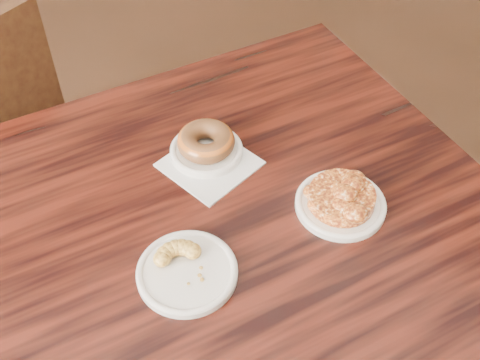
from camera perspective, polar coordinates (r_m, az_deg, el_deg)
cafe_table at (r=1.38m, az=0.42°, el=-13.72°), size 1.07×1.07×0.75m
napkin at (r=1.16m, az=-2.89°, el=1.53°), size 0.18×0.18×0.00m
plate_donut at (r=1.18m, az=-3.20°, el=2.79°), size 0.14×0.14×0.01m
plate_cruller at (r=1.00m, az=-5.04°, el=-8.74°), size 0.17×0.17×0.01m
plate_fritter at (r=1.10m, az=9.49°, el=-2.31°), size 0.16×0.16×0.01m
glazed_donut at (r=1.16m, az=-3.25°, el=3.70°), size 0.11×0.11×0.04m
apple_fritter at (r=1.08m, az=9.66°, el=-1.44°), size 0.16×0.16×0.04m
cruller_fragment at (r=0.98m, az=-5.11°, el=-8.10°), size 0.10×0.10×0.03m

